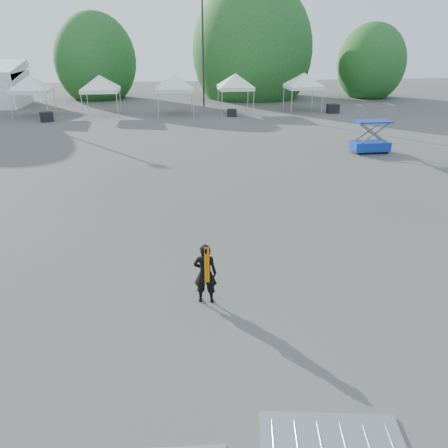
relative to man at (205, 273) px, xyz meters
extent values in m
plane|color=#474442|center=(-0.10, 2.24, -0.80)|extent=(120.00, 120.00, 0.00)
cylinder|color=black|center=(2.90, 34.24, 3.95)|extent=(0.16, 0.16, 9.50)
cylinder|color=#382314|center=(-8.10, 42.24, 0.33)|extent=(0.36, 0.36, 2.27)
ellipsoid|color=#1B501A|center=(-8.10, 42.24, 3.14)|extent=(4.16, 4.16, 4.78)
cylinder|color=#382314|center=(8.90, 41.24, 0.60)|extent=(0.36, 0.36, 2.80)
ellipsoid|color=#1B501A|center=(8.90, 41.24, 4.04)|extent=(5.12, 5.12, 5.89)
cylinder|color=#382314|center=(21.90, 39.24, 0.25)|extent=(0.36, 0.36, 2.10)
ellipsoid|color=#1B501A|center=(21.90, 39.24, 2.83)|extent=(3.84, 3.84, 4.42)
cylinder|color=silver|center=(-13.39, 29.07, 0.20)|extent=(0.06, 0.06, 2.00)
cylinder|color=silver|center=(-10.54, 29.07, 0.20)|extent=(0.06, 0.06, 2.00)
cylinder|color=silver|center=(-13.39, 31.92, 0.20)|extent=(0.06, 0.06, 2.00)
cylinder|color=silver|center=(-10.54, 31.92, 0.20)|extent=(0.06, 0.06, 2.00)
cube|color=white|center=(-11.97, 30.49, 1.28)|extent=(3.05, 3.05, 0.30)
pyramid|color=white|center=(-11.97, 30.49, 2.53)|extent=(4.31, 4.31, 1.10)
cylinder|color=silver|center=(-7.69, 28.88, 0.20)|extent=(0.06, 0.06, 2.00)
cylinder|color=silver|center=(-4.82, 28.88, 0.20)|extent=(0.06, 0.06, 2.00)
cylinder|color=silver|center=(-7.69, 31.75, 0.20)|extent=(0.06, 0.06, 2.00)
cylinder|color=silver|center=(-4.82, 31.75, 0.20)|extent=(0.06, 0.06, 2.00)
cube|color=white|center=(-6.26, 30.32, 1.28)|extent=(3.08, 3.08, 0.30)
pyramid|color=white|center=(-6.26, 30.32, 2.53)|extent=(4.35, 4.35, 1.10)
cylinder|color=silver|center=(-1.44, 28.57, 0.20)|extent=(0.06, 0.06, 2.00)
cylinder|color=silver|center=(1.55, 28.57, 0.20)|extent=(0.06, 0.06, 2.00)
cylinder|color=silver|center=(-1.44, 31.56, 0.20)|extent=(0.06, 0.06, 2.00)
cylinder|color=silver|center=(1.55, 31.56, 0.20)|extent=(0.06, 0.06, 2.00)
cube|color=white|center=(0.05, 30.06, 1.28)|extent=(3.19, 3.19, 0.30)
pyramid|color=white|center=(0.05, 30.06, 2.53)|extent=(4.51, 4.51, 1.10)
cylinder|color=silver|center=(4.05, 29.23, 0.20)|extent=(0.06, 0.06, 2.00)
cylinder|color=silver|center=(6.85, 29.23, 0.20)|extent=(0.06, 0.06, 2.00)
cylinder|color=silver|center=(4.05, 32.02, 0.20)|extent=(0.06, 0.06, 2.00)
cylinder|color=silver|center=(6.85, 32.02, 0.20)|extent=(0.06, 0.06, 2.00)
cube|color=white|center=(5.45, 30.62, 1.28)|extent=(3.00, 3.00, 0.30)
pyramid|color=white|center=(5.45, 30.62, 2.53)|extent=(4.24, 4.24, 1.10)
cylinder|color=silver|center=(10.27, 29.19, 0.20)|extent=(0.06, 0.06, 2.00)
cylinder|color=silver|center=(13.09, 29.19, 0.20)|extent=(0.06, 0.06, 2.00)
cylinder|color=silver|center=(10.27, 32.01, 0.20)|extent=(0.06, 0.06, 2.00)
cylinder|color=silver|center=(13.09, 32.01, 0.20)|extent=(0.06, 0.06, 2.00)
cube|color=white|center=(11.68, 30.60, 1.28)|extent=(3.01, 3.01, 0.30)
pyramid|color=white|center=(11.68, 30.60, 2.53)|extent=(4.26, 4.26, 1.10)
imported|color=black|center=(0.00, 0.00, 0.00)|extent=(0.64, 0.48, 1.60)
cube|color=orange|center=(0.00, -0.16, 0.32)|extent=(0.13, 0.02, 0.96)
cube|color=#0B1E9B|center=(10.91, 14.42, -0.41)|extent=(2.14, 1.10, 0.53)
cube|color=#0B1E9B|center=(10.91, 14.42, 1.00)|extent=(2.05, 1.05, 0.09)
cylinder|color=black|center=(10.13, 13.96, -0.64)|extent=(0.32, 0.14, 0.32)
cylinder|color=black|center=(11.71, 13.99, -0.64)|extent=(0.32, 0.14, 0.32)
cylinder|color=black|center=(10.11, 14.84, -0.64)|extent=(0.32, 0.14, 0.32)
cylinder|color=black|center=(11.70, 14.87, -0.64)|extent=(0.32, 0.14, 0.32)
cube|color=#94969B|center=(1.69, -4.51, -0.78)|extent=(2.54, 1.57, 0.05)
cube|color=black|center=(-10.32, 27.58, -0.43)|extent=(1.16, 1.03, 0.76)
cube|color=black|center=(4.79, 28.21, -0.50)|extent=(0.89, 0.75, 0.61)
cube|color=black|center=(14.02, 28.88, -0.42)|extent=(1.02, 0.81, 0.78)
camera|label=1|loc=(-0.75, -9.44, 5.37)|focal=35.00mm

